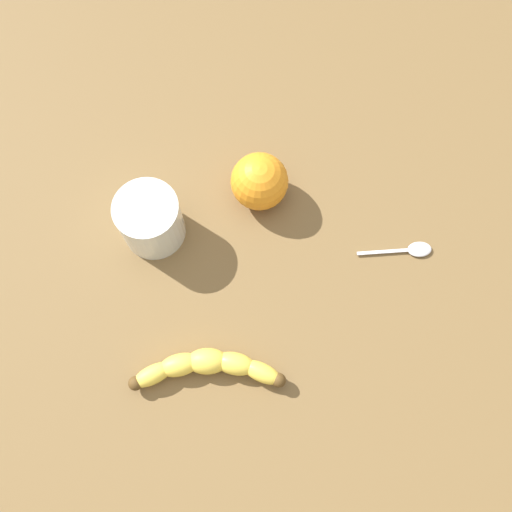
% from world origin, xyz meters
% --- Properties ---
extents(wooden_tabletop, '(1.20, 1.20, 0.03)m').
position_xyz_m(wooden_tabletop, '(0.00, 0.00, 0.01)').
color(wooden_tabletop, brown).
rests_on(wooden_tabletop, ground).
extents(banana, '(0.21, 0.09, 0.04)m').
position_xyz_m(banana, '(0.01, 0.18, 0.05)').
color(banana, yellow).
rests_on(banana, wooden_tabletop).
extents(smoothie_glass, '(0.09, 0.09, 0.09)m').
position_xyz_m(smoothie_glass, '(0.14, -0.01, 0.07)').
color(smoothie_glass, silver).
rests_on(smoothie_glass, wooden_tabletop).
extents(orange_fruit, '(0.09, 0.09, 0.09)m').
position_xyz_m(orange_fruit, '(-0.00, -0.10, 0.07)').
color(orange_fruit, orange).
rests_on(orange_fruit, wooden_tabletop).
extents(teaspoon, '(0.11, 0.05, 0.01)m').
position_xyz_m(teaspoon, '(-0.25, -0.06, 0.03)').
color(teaspoon, silver).
rests_on(teaspoon, wooden_tabletop).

